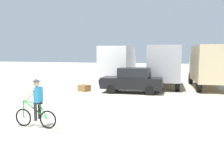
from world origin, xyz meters
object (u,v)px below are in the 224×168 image
at_px(supply_crate, 84,88).
at_px(box_truck_avon_van, 119,63).
at_px(box_truck_tan_camper, 209,65).
at_px(box_truck_grey_hauler, 164,64).
at_px(cyclist_orange_shirt, 36,105).
at_px(sedan_parked, 132,80).

bearing_deg(supply_crate, box_truck_avon_van, 78.74).
bearing_deg(box_truck_tan_camper, box_truck_grey_hauler, -179.45).
height_order(box_truck_tan_camper, cyclist_orange_shirt, box_truck_tan_camper).
height_order(box_truck_avon_van, box_truck_tan_camper, same).
distance_m(box_truck_tan_camper, supply_crate, 9.91).
height_order(box_truck_grey_hauler, box_truck_tan_camper, same).
xyz_separation_m(sedan_parked, supply_crate, (-3.50, -0.39, -0.64)).
bearing_deg(box_truck_grey_hauler, box_truck_avon_van, 164.71).
xyz_separation_m(box_truck_avon_van, box_truck_grey_hauler, (4.22, -1.15, 0.00)).
bearing_deg(sedan_parked, box_truck_tan_camper, 37.07).
height_order(box_truck_avon_van, box_truck_grey_hauler, same).
xyz_separation_m(box_truck_grey_hauler, supply_crate, (-5.31, -4.32, -1.64)).
bearing_deg(supply_crate, box_truck_grey_hauler, 39.18).
bearing_deg(box_truck_tan_camper, supply_crate, -153.53).
relative_size(box_truck_avon_van, supply_crate, 9.07).
relative_size(sedan_parked, cyclist_orange_shirt, 2.36).
bearing_deg(box_truck_tan_camper, cyclist_orange_shirt, -118.10).
xyz_separation_m(box_truck_avon_van, box_truck_tan_camper, (7.66, -1.12, 0.00)).
bearing_deg(cyclist_orange_shirt, supply_crate, 102.33).
bearing_deg(supply_crate, sedan_parked, 6.35).
height_order(box_truck_grey_hauler, supply_crate, box_truck_grey_hauler).
relative_size(box_truck_grey_hauler, supply_crate, 9.06).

